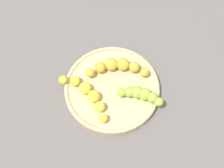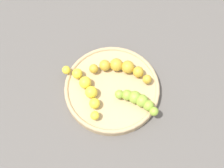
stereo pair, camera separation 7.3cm
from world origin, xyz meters
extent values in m
plane|color=#56514C|center=(0.00, 0.00, 0.00)|extent=(2.40, 2.40, 0.00)
cylinder|color=tan|center=(0.00, 0.00, 0.01)|extent=(0.23, 0.23, 0.02)
torus|color=tan|center=(0.00, 0.00, 0.02)|extent=(0.23, 0.23, 0.01)
sphere|color=gold|center=(0.07, 0.04, 0.04)|extent=(0.02, 0.02, 0.02)
sphere|color=gold|center=(0.05, 0.05, 0.04)|extent=(0.03, 0.03, 0.03)
sphere|color=gold|center=(0.02, 0.06, 0.04)|extent=(0.03, 0.03, 0.03)
sphere|color=gold|center=(-0.01, 0.05, 0.04)|extent=(0.03, 0.03, 0.03)
sphere|color=gold|center=(-0.03, 0.04, 0.04)|extent=(0.03, 0.03, 0.03)
sphere|color=gold|center=(-0.06, 0.03, 0.04)|extent=(0.02, 0.02, 0.02)
sphere|color=yellow|center=(-0.01, -0.09, 0.03)|extent=(0.02, 0.02, 0.02)
sphere|color=yellow|center=(-0.02, -0.06, 0.03)|extent=(0.03, 0.03, 0.03)
sphere|color=yellow|center=(-0.04, -0.03, 0.03)|extent=(0.03, 0.03, 0.03)
sphere|color=yellow|center=(-0.06, -0.02, 0.03)|extent=(0.03, 0.03, 0.03)
sphere|color=yellow|center=(-0.09, 0.00, 0.03)|extent=(0.03, 0.03, 0.03)
sphere|color=yellow|center=(-0.12, 0.00, 0.03)|extent=(0.02, 0.02, 0.02)
sphere|color=#8CAD38|center=(0.11, -0.03, 0.03)|extent=(0.02, 0.02, 0.02)
sphere|color=#8CAD38|center=(0.10, -0.02, 0.03)|extent=(0.03, 0.03, 0.03)
sphere|color=#8CAD38|center=(0.08, -0.02, 0.03)|extent=(0.03, 0.03, 0.03)
sphere|color=#8CAD38|center=(0.06, -0.01, 0.03)|extent=(0.03, 0.03, 0.03)
sphere|color=#8CAD38|center=(0.04, -0.01, 0.03)|extent=(0.03, 0.03, 0.03)
sphere|color=#8CAD38|center=(0.02, -0.02, 0.03)|extent=(0.02, 0.02, 0.02)
camera|label=1|loc=(0.04, -0.32, 0.69)|focal=49.77mm
camera|label=2|loc=(0.11, -0.30, 0.69)|focal=49.77mm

